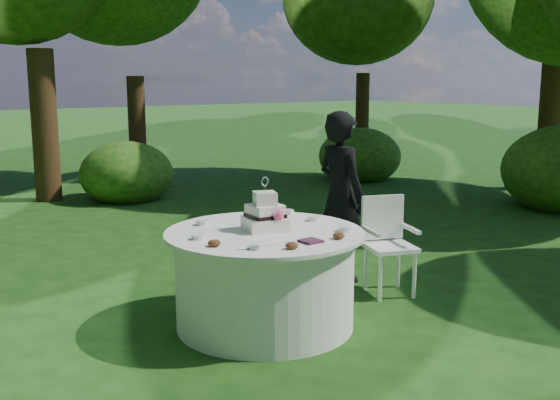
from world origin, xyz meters
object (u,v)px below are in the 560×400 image
(guest, at_px, (341,196))
(chair, at_px, (387,237))
(cake, at_px, (265,216))
(table, at_px, (265,278))
(napkins, at_px, (311,241))

(guest, bearing_deg, chair, -170.77)
(cake, xyz_separation_m, chair, (1.35, -0.01, -0.37))
(chair, bearing_deg, guest, 96.34)
(guest, bearing_deg, table, 116.50)
(guest, distance_m, table, 1.50)
(chair, bearing_deg, napkins, -159.11)
(guest, distance_m, chair, 0.64)
(table, bearing_deg, guest, 23.62)
(napkins, height_order, table, napkins)
(napkins, xyz_separation_m, table, (-0.06, 0.49, -0.39))
(napkins, relative_size, chair, 0.16)
(table, distance_m, chair, 1.39)
(table, height_order, chair, chair)
(table, height_order, cake, cake)
(table, xyz_separation_m, cake, (0.03, 0.03, 0.50))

